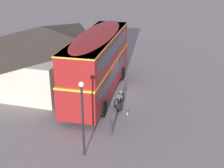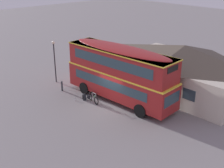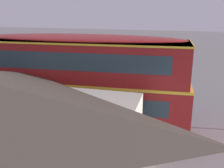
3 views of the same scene
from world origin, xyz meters
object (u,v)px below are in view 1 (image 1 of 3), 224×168
at_px(double_decker_bus, 98,61).
at_px(backpack_on_ground, 120,107).
at_px(street_lamp, 82,111).
at_px(touring_bicycle, 119,100).
at_px(water_bottle_clear_plastic, 127,114).
at_px(kerb_bollard, 111,127).

distance_m(double_decker_bus, backpack_on_ground, 3.87).
bearing_deg(street_lamp, backpack_on_ground, -5.77).
relative_size(double_decker_bus, touring_bicycle, 6.23).
relative_size(double_decker_bus, backpack_on_ground, 18.22).
height_order(touring_bicycle, water_bottle_clear_plastic, touring_bicycle).
bearing_deg(street_lamp, water_bottle_clear_plastic, -13.72).
bearing_deg(backpack_on_ground, touring_bicycle, 17.02).
relative_size(backpack_on_ground, water_bottle_clear_plastic, 2.44).
height_order(water_bottle_clear_plastic, street_lamp, street_lamp).
distance_m(water_bottle_clear_plastic, kerb_bollard, 2.63).
bearing_deg(kerb_bollard, double_decker_bus, 26.02).
xyz_separation_m(backpack_on_ground, kerb_bollard, (-3.00, -0.28, 0.20)).
relative_size(double_decker_bus, kerb_bollard, 10.89).
height_order(double_decker_bus, street_lamp, double_decker_bus).
xyz_separation_m(touring_bicycle, water_bottle_clear_plastic, (-1.25, -0.90, -0.26)).
xyz_separation_m(street_lamp, kerb_bollard, (2.24, -0.81, -2.13)).
distance_m(double_decker_bus, kerb_bollard, 6.09).
relative_size(backpack_on_ground, street_lamp, 0.14).
xyz_separation_m(double_decker_bus, backpack_on_ground, (-2.12, -2.22, -2.35)).
height_order(street_lamp, kerb_bollard, street_lamp).
bearing_deg(kerb_bollard, backpack_on_ground, 5.29).
bearing_deg(street_lamp, double_decker_bus, 12.94).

